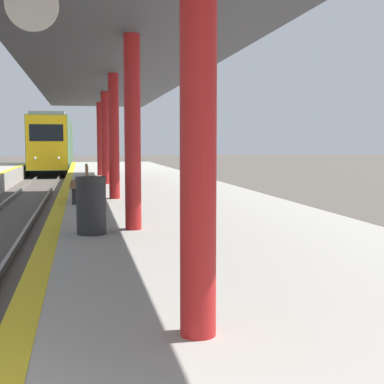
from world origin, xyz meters
name	(u,v)px	position (x,y,z in m)	size (l,w,h in m)	color
train	(55,144)	(0.00, 45.57, 2.27)	(2.69, 22.63, 4.46)	black
station_canopy	(113,73)	(3.04, 12.55, 4.20)	(4.47, 25.90, 3.49)	red
trash_bin	(91,205)	(2.32, 7.03, 1.37)	(0.50, 0.50, 0.93)	#262628
bench	(82,182)	(2.19, 12.07, 1.40)	(0.44, 1.87, 0.92)	brown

